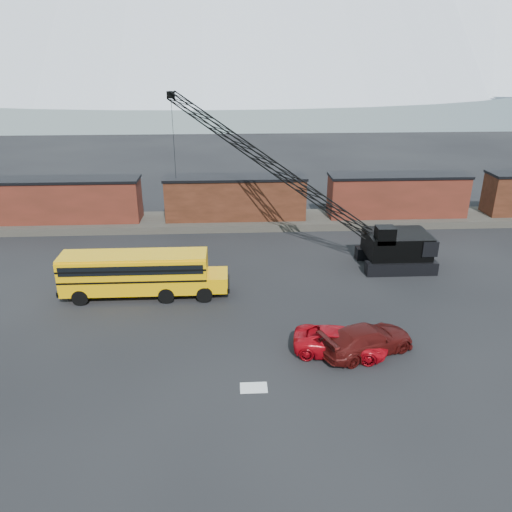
# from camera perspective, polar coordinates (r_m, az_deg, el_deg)

# --- Properties ---
(ground) EXTENTS (160.00, 160.00, 0.00)m
(ground) POSITION_cam_1_polar(r_m,az_deg,el_deg) (29.78, -1.62, -10.19)
(ground) COLOR black
(ground) RESTS_ON ground
(gravel_berm) EXTENTS (120.00, 5.00, 0.70)m
(gravel_berm) POSITION_cam_1_polar(r_m,az_deg,el_deg) (49.62, -2.31, 4.01)
(gravel_berm) COLOR #4B473E
(gravel_berm) RESTS_ON ground
(boxcar_west_near) EXTENTS (13.70, 3.10, 4.17)m
(boxcar_west_near) POSITION_cam_1_polar(r_m,az_deg,el_deg) (51.30, -20.62, 6.01)
(boxcar_west_near) COLOR #421C12
(boxcar_west_near) RESTS_ON gravel_berm
(boxcar_mid) EXTENTS (13.70, 3.10, 4.17)m
(boxcar_mid) POSITION_cam_1_polar(r_m,az_deg,el_deg) (48.91, -2.35, 6.69)
(boxcar_mid) COLOR #542617
(boxcar_mid) RESTS_ON gravel_berm
(boxcar_east_near) EXTENTS (13.70, 3.10, 4.17)m
(boxcar_east_near) POSITION_cam_1_polar(r_m,az_deg,el_deg) (51.61, 15.83, 6.70)
(boxcar_east_near) COLOR #421C12
(boxcar_east_near) RESTS_ON gravel_berm
(snow_patch) EXTENTS (1.40, 0.90, 0.02)m
(snow_patch) POSITION_cam_1_polar(r_m,az_deg,el_deg) (26.51, -0.26, -14.82)
(snow_patch) COLOR silver
(snow_patch) RESTS_ON ground
(school_bus) EXTENTS (11.65, 2.65, 3.19)m
(school_bus) POSITION_cam_1_polar(r_m,az_deg,el_deg) (35.47, -13.12, -1.87)
(school_bus) COLOR #E4A104
(school_bus) RESTS_ON ground
(red_pickup) EXTENTS (5.70, 3.47, 1.48)m
(red_pickup) POSITION_cam_1_polar(r_m,az_deg,el_deg) (29.14, 9.64, -9.63)
(red_pickup) COLOR #B00812
(red_pickup) RESTS_ON ground
(maroon_suv) EXTENTS (6.15, 4.27, 1.65)m
(maroon_suv) POSITION_cam_1_polar(r_m,az_deg,el_deg) (29.44, 12.55, -9.30)
(maroon_suv) COLOR #450E0C
(maroon_suv) RESTS_ON ground
(crawler_crane) EXTENTS (21.41, 13.09, 12.89)m
(crawler_crane) POSITION_cam_1_polar(r_m,az_deg,el_deg) (42.40, 1.27, 10.64)
(crawler_crane) COLOR black
(crawler_crane) RESTS_ON ground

